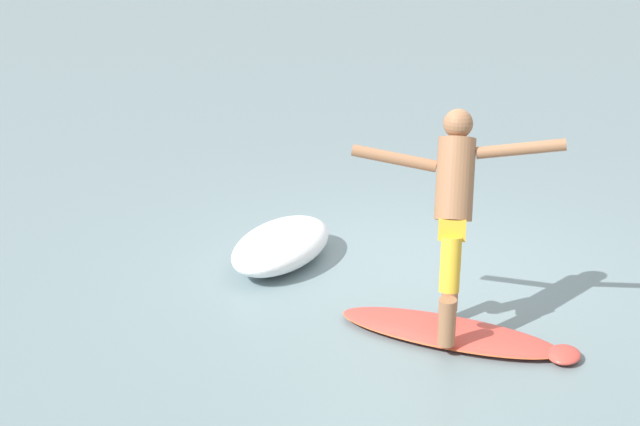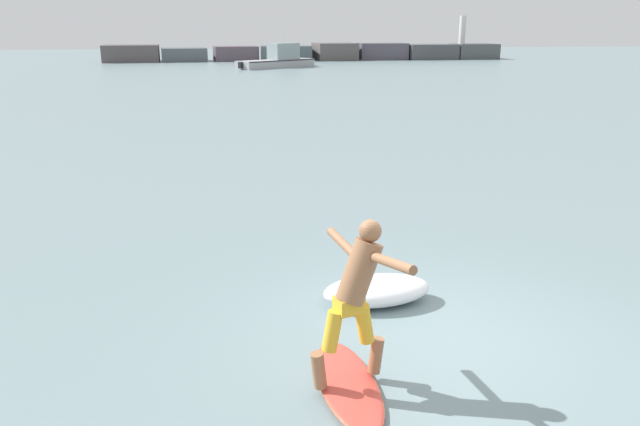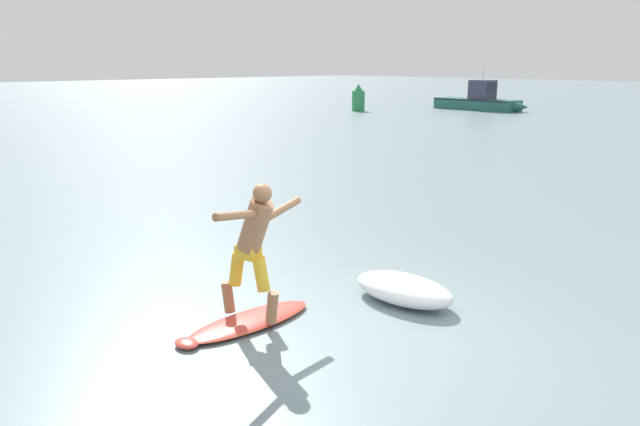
% 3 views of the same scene
% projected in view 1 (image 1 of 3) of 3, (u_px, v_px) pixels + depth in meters
% --- Properties ---
extents(ground_plane, '(200.00, 200.00, 0.00)m').
position_uv_depth(ground_plane, '(407.00, 263.00, 8.34)').
color(ground_plane, gray).
extents(surfboard, '(0.61, 1.89, 0.23)m').
position_uv_depth(surfboard, '(451.00, 333.00, 6.84)').
color(surfboard, '#DA473B').
rests_on(surfboard, ground).
extents(surfer, '(0.86, 1.53, 1.66)m').
position_uv_depth(surfer, '(454.00, 203.00, 6.62)').
color(surfer, '#9B6845').
rests_on(surfer, surfboard).
extents(wave_foam_at_tail, '(1.49, 0.85, 0.36)m').
position_uv_depth(wave_foam_at_tail, '(282.00, 245.00, 8.30)').
color(wave_foam_at_tail, white).
rests_on(wave_foam_at_tail, ground).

